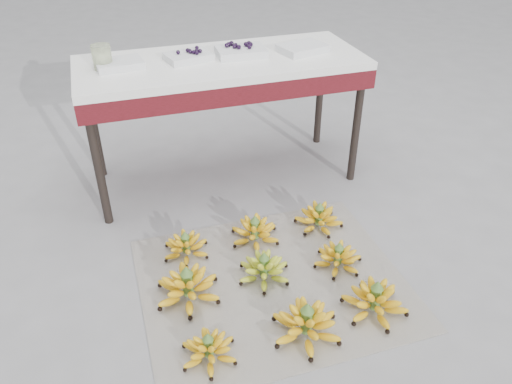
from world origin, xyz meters
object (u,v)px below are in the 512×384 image
object	(u,v)px
bunch_mid_left	(188,287)
bunch_back_center	(255,232)
newspaper_mat	(273,283)
bunch_mid_right	(338,258)
bunch_front_center	(306,324)
tray_right	(241,51)
bunch_back_right	(319,218)
tray_far_left	(119,64)
bunch_mid_center	(264,269)
tray_left	(188,56)
bunch_back_left	(186,246)
vendor_table	(222,74)
tray_far_right	(303,48)
glass_jar	(102,57)
bunch_front_right	(375,301)
bunch_front_left	(209,349)

from	to	relation	value
bunch_mid_left	bunch_back_center	xyz separation A→B (m)	(0.42, 0.31, -0.01)
newspaper_mat	bunch_mid_right	world-z (taller)	bunch_mid_right
bunch_front_center	tray_right	world-z (taller)	tray_right
bunch_front_center	bunch_back_right	bearing A→B (deg)	62.32
tray_right	bunch_mid_left	bearing A→B (deg)	-119.06
bunch_front_center	bunch_mid_right	bearing A→B (deg)	48.14
newspaper_mat	bunch_front_center	bearing A→B (deg)	-85.19
bunch_front_center	tray_far_left	world-z (taller)	tray_far_left
bunch_mid_left	bunch_mid_center	size ratio (longest dim) A/B	1.13
bunch_mid_left	tray_left	world-z (taller)	tray_left
bunch_back_left	vendor_table	world-z (taller)	vendor_table
bunch_mid_left	tray_far_right	world-z (taller)	tray_far_right
bunch_back_left	glass_jar	xyz separation A→B (m)	(-0.25, 0.73, 0.79)
bunch_front_center	bunch_back_center	xyz separation A→B (m)	(-0.01, 0.68, -0.01)
vendor_table	newspaper_mat	bearing A→B (deg)	-92.19
bunch_back_left	tray_far_left	xyz separation A→B (m)	(-0.16, 0.72, 0.74)
bunch_front_center	bunch_front_right	world-z (taller)	bunch_front_center
bunch_front_right	glass_jar	distance (m)	1.86
bunch_back_left	tray_far_left	size ratio (longest dim) A/B	1.06
bunch_mid_right	bunch_back_right	bearing A→B (deg)	98.36
newspaper_mat	bunch_mid_center	bearing A→B (deg)	123.66
bunch_mid_right	tray_far_left	world-z (taller)	tray_far_left
bunch_front_right	bunch_mid_left	bearing A→B (deg)	147.27
bunch_back_left	bunch_back_center	size ratio (longest dim) A/B	0.94
bunch_back_left	vendor_table	distance (m)	1.02
bunch_mid_right	tray_left	xyz separation A→B (m)	(-0.49, 1.05, 0.75)
tray_far_left	tray_left	xyz separation A→B (m)	(0.38, 0.01, 0.00)
bunch_front_left	tray_far_right	bearing A→B (deg)	42.95
bunch_front_center	bunch_mid_left	bearing A→B (deg)	139.56
bunch_front_left	vendor_table	world-z (taller)	vendor_table
glass_jar	bunch_front_center	bearing A→B (deg)	-65.76
bunch_front_center	newspaper_mat	bearing A→B (deg)	94.89
bunch_front_right	bunch_back_right	bearing A→B (deg)	79.25
glass_jar	bunch_mid_center	bearing A→B (deg)	-60.52
bunch_back_left	tray_right	distance (m)	1.16
bunch_back_right	bunch_front_left	bearing A→B (deg)	-151.14
bunch_back_right	tray_left	size ratio (longest dim) A/B	1.14
bunch_back_left	bunch_back_center	distance (m)	0.37
bunch_mid_center	bunch_back_center	xyz separation A→B (m)	(0.05, 0.29, 0.00)
bunch_mid_center	bunch_back_right	size ratio (longest dim) A/B	1.00
bunch_front_right	tray_right	size ratio (longest dim) A/B	1.19
bunch_back_center	tray_left	distance (m)	1.05
bunch_back_right	newspaper_mat	bearing A→B (deg)	-150.71
bunch_front_left	tray_far_right	world-z (taller)	tray_far_right
bunch_mid_left	bunch_mid_right	xyz separation A→B (m)	(0.76, -0.01, -0.01)
bunch_mid_left	tray_far_right	size ratio (longest dim) A/B	1.16
bunch_back_center	glass_jar	size ratio (longest dim) A/B	2.28
bunch_front_right	vendor_table	bearing A→B (deg)	94.84
bunch_front_center	glass_jar	bearing A→B (deg)	114.32
tray_right	tray_far_right	bearing A→B (deg)	-7.76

